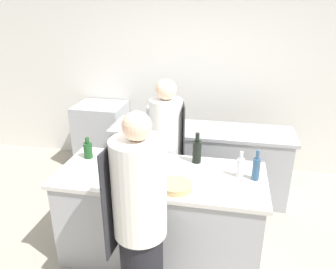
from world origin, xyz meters
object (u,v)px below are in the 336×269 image
object	(u,v)px
bowl_mixing_large	(176,186)
stockpot	(156,115)
bottle_cooking_oil	(240,167)
bottle_wine	(197,151)
bottle_olive_oil	(88,150)
bowl_prep_small	(126,165)
oven_range	(102,135)
chef_at_stove	(166,151)
cup	(109,164)
chef_at_prep_near	(140,224)
bottle_vinegar	(256,168)

from	to	relation	value
bowl_mixing_large	stockpot	xyz separation A→B (m)	(-0.55, 1.55, 0.09)
bottle_cooking_oil	stockpot	distance (m)	1.64
bottle_wine	bottle_cooking_oil	bearing A→B (deg)	-27.44
bottle_wine	bottle_cooking_oil	world-z (taller)	bottle_wine
bottle_olive_oil	bowl_prep_small	world-z (taller)	bottle_olive_oil
bottle_olive_oil	bottle_cooking_oil	bearing A→B (deg)	-3.87
oven_range	bottle_wine	distance (m)	2.25
chef_at_stove	bowl_prep_small	world-z (taller)	chef_at_stove
bowl_mixing_large	cup	xyz separation A→B (m)	(-0.70, 0.25, 0.01)
bottle_cooking_oil	bowl_mixing_large	bearing A→B (deg)	-149.17
bowl_mixing_large	stockpot	size ratio (longest dim) A/B	1.18
chef_at_prep_near	bottle_cooking_oil	size ratio (longest dim) A/B	6.96
chef_at_prep_near	chef_at_stove	xyz separation A→B (m)	(-0.08, 1.37, -0.04)
chef_at_prep_near	bottle_vinegar	world-z (taller)	chef_at_prep_near
cup	stockpot	world-z (taller)	stockpot
chef_at_prep_near	cup	size ratio (longest dim) A/B	18.88
chef_at_stove	bottle_olive_oil	distance (m)	0.87
bottle_olive_oil	bottle_wine	world-z (taller)	bottle_wine
chef_at_stove	bottle_vinegar	bearing A→B (deg)	44.54
chef_at_prep_near	bowl_mixing_large	size ratio (longest dim) A/B	6.20
chef_at_prep_near	oven_range	bearing A→B (deg)	31.47
bowl_prep_small	bottle_olive_oil	bearing A→B (deg)	164.10
chef_at_stove	bowl_mixing_large	world-z (taller)	chef_at_stove
stockpot	cup	bearing A→B (deg)	-96.83
chef_at_prep_near	cup	world-z (taller)	chef_at_prep_near
bottle_vinegar	bowl_mixing_large	size ratio (longest dim) A/B	1.01
bottle_vinegar	bowl_mixing_large	distance (m)	0.73
bowl_prep_small	stockpot	world-z (taller)	stockpot
bowl_prep_small	cup	xyz separation A→B (m)	(-0.16, -0.04, 0.01)
bottle_wine	bottle_cooking_oil	distance (m)	0.47
bottle_vinegar	stockpot	bearing A→B (deg)	134.01
chef_at_stove	bowl_mixing_large	distance (m)	0.93
bottle_vinegar	bottle_cooking_oil	world-z (taller)	bottle_vinegar
stockpot	bottle_olive_oil	bearing A→B (deg)	-111.03
oven_range	bowl_prep_small	distance (m)	2.01
bottle_vinegar	bowl_mixing_large	xyz separation A→B (m)	(-0.66, -0.29, -0.09)
bottle_wine	bottle_cooking_oil	xyz separation A→B (m)	(0.42, -0.22, -0.02)
bottle_wine	bowl_mixing_large	distance (m)	0.55
cup	stockpot	xyz separation A→B (m)	(0.16, 1.30, 0.08)
chef_at_stove	bottle_wine	size ratio (longest dim) A/B	5.32
oven_range	chef_at_prep_near	xyz separation A→B (m)	(1.32, -2.48, 0.38)
bottle_olive_oil	bowl_prep_small	distance (m)	0.46
chef_at_prep_near	bottle_olive_oil	size ratio (longest dim) A/B	7.90
bottle_vinegar	bowl_prep_small	xyz separation A→B (m)	(-1.21, -0.00, -0.08)
bottle_wine	stockpot	bearing A→B (deg)	122.95
chef_at_stove	cup	bearing A→B (deg)	-47.38
bottle_vinegar	bowl_prep_small	size ratio (longest dim) A/B	1.41
bottle_olive_oil	stockpot	world-z (taller)	stockpot
chef_at_prep_near	bottle_vinegar	distance (m)	1.16
bottle_olive_oil	cup	bearing A→B (deg)	-30.33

